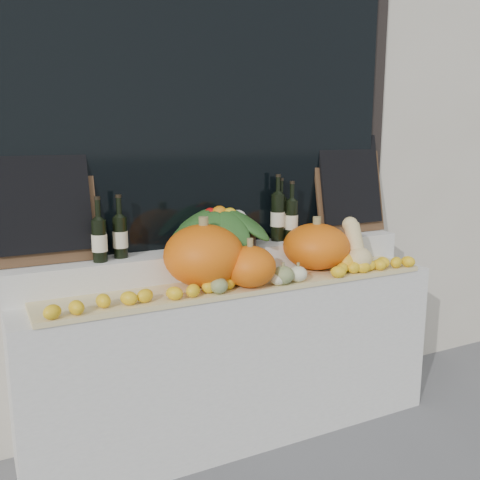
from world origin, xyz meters
name	(u,v)px	position (x,y,z in m)	size (l,w,h in m)	color
storefront_facade	(181,35)	(0.00, 2.25, 2.25)	(7.00, 0.94, 4.50)	beige
display_sill	(234,357)	(0.00, 1.52, 0.44)	(2.30, 0.55, 0.88)	silver
rear_tier	(222,261)	(0.00, 1.68, 0.96)	(2.30, 0.25, 0.16)	silver
straw_bedding	(244,285)	(0.00, 1.40, 0.89)	(2.10, 0.32, 0.03)	tan
pumpkin_left	(204,255)	(-0.21, 1.44, 1.06)	(0.41, 0.41, 0.31)	orange
pumpkin_right	(316,246)	(0.49, 1.47, 1.03)	(0.38, 0.38, 0.26)	orange
pumpkin_center	(250,267)	(-0.01, 1.32, 1.01)	(0.26, 0.26, 0.21)	orange
butternut_squash	(356,248)	(0.69, 1.36, 1.03)	(0.15, 0.21, 0.29)	#E2C785
decorative_gourds	(283,274)	(0.17, 1.30, 0.95)	(0.90, 0.16, 0.14)	#345B1B
lemon_heap	(254,282)	(0.00, 1.29, 0.94)	(2.20, 0.16, 0.06)	yellow
produce_bowl	(220,227)	(-0.02, 1.66, 1.16)	(0.61, 0.61, 0.24)	black
wine_bottle_far_left	(99,240)	(-0.68, 1.63, 1.15)	(0.08, 0.08, 0.32)	black
wine_bottle_near_left	(120,236)	(-0.57, 1.67, 1.15)	(0.08, 0.08, 0.32)	black
wine_bottle_tall	(278,217)	(0.37, 1.69, 1.18)	(0.08, 0.08, 0.39)	black
wine_bottle_near_right	(281,218)	(0.40, 1.71, 1.17)	(0.08, 0.08, 0.37)	black
wine_bottle_far_right	(292,219)	(0.45, 1.67, 1.16)	(0.08, 0.08, 0.35)	black
chalkboard_left	(43,198)	(-0.92, 1.74, 1.36)	(0.50, 0.15, 0.61)	#4C331E
chalkboard_right	(349,182)	(0.92, 1.74, 1.36)	(0.50, 0.15, 0.61)	#4C331E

